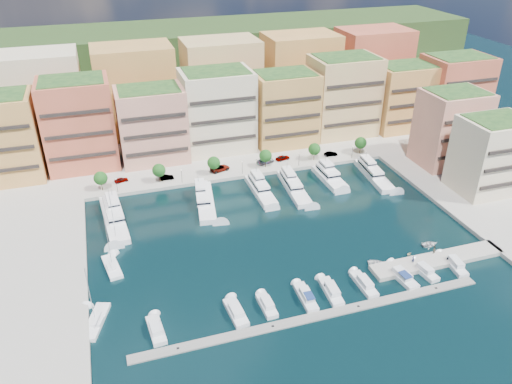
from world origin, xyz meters
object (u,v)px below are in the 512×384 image
(tree_0, at_px, (101,178))
(lamppost_4, at_px, (352,150))
(lamppost_3, at_px, (299,157))
(car_5, at_px, (331,154))
(car_0, at_px, (121,180))
(car_4, at_px, (283,158))
(tender_1, at_px, (409,254))
(yacht_2, at_px, (205,199))
(car_2, at_px, (220,168))
(tree_2, at_px, (214,163))
(car_3, at_px, (265,161))
(lamppost_1, at_px, (181,174))
(yacht_4, at_px, (293,186))
(tender_2, at_px, (430,244))
(tender_0, at_px, (376,263))
(sailboat_2, at_px, (116,234))
(person_1, at_px, (434,249))
(person_0, at_px, (413,259))
(tree_1, at_px, (159,170))
(cruiser_2, at_px, (236,313))
(sailboat_0, at_px, (96,322))
(yacht_5, at_px, (329,176))
(car_1, at_px, (166,177))
(tree_5, at_px, (361,143))
(yacht_0, at_px, (114,216))
(tree_4, at_px, (314,149))
(cruiser_7, at_px, (401,276))
(yacht_3, at_px, (260,188))
(sailboat_1, at_px, (112,267))
(cruiser_9, at_px, (454,264))
(yacht_6, at_px, (373,173))
(cruiser_5, at_px, (331,292))
(cruiser_3, at_px, (267,306))
(cruiser_4, at_px, (306,297))
(tree_3, at_px, (266,156))
(cruiser_0, at_px, (156,330))
(cruiser_6, at_px, (364,284))
(tender_3, at_px, (440,251))

(tree_0, bearing_deg, lamppost_4, -1.73)
(lamppost_3, bearing_deg, car_5, 16.07)
(car_0, distance_m, car_4, 49.33)
(tree_0, distance_m, tender_1, 83.28)
(yacht_2, height_order, car_2, yacht_2)
(tree_2, relative_size, car_3, 0.96)
(lamppost_1, relative_size, yacht_4, 0.20)
(tender_2, distance_m, tender_0, 15.80)
(sailboat_2, bearing_deg, tree_0, 94.79)
(tree_0, bearing_deg, person_1, -37.32)
(tree_2, relative_size, person_0, 3.19)
(yacht_4, xyz_separation_m, car_0, (-46.09, 17.52, 0.57))
(tree_1, bearing_deg, cruiser_2, -83.79)
(yacht_2, xyz_separation_m, sailboat_0, (-29.72, -38.25, -0.90))
(lamppost_1, bearing_deg, sailboat_2, -134.56)
(yacht_5, xyz_separation_m, tender_2, (8.33, -38.14, -0.79))
(tree_0, bearing_deg, car_1, 2.93)
(tree_5, xyz_separation_m, yacht_0, (-77.98, -15.16, -3.53))
(tree_4, distance_m, lamppost_3, 6.49)
(sailboat_0, bearing_deg, cruiser_7, -5.35)
(person_0, bearing_deg, tree_5, -31.82)
(yacht_3, height_order, car_0, yacht_3)
(sailboat_1, relative_size, person_0, 7.45)
(tender_0, height_order, car_4, car_4)
(yacht_3, height_order, tender_2, yacht_3)
(cruiser_9, bearing_deg, yacht_5, 100.60)
(tree_4, relative_size, sailboat_2, 0.43)
(lamppost_3, relative_size, yacht_6, 0.20)
(cruiser_5, height_order, car_1, car_1)
(yacht_0, distance_m, sailboat_0, 37.53)
(tree_0, bearing_deg, cruiser_3, -63.71)
(tree_2, distance_m, cruiser_7, 64.25)
(lamppost_4, height_order, yacht_6, yacht_6)
(cruiser_2, height_order, cruiser_4, cruiser_4)
(cruiser_9, distance_m, person_0, 9.35)
(tree_3, distance_m, cruiser_4, 59.29)
(yacht_3, relative_size, cruiser_0, 2.29)
(cruiser_9, xyz_separation_m, sailboat_0, (-76.19, 5.85, -0.24))
(cruiser_6, xyz_separation_m, car_0, (-44.76, 61.53, 1.12))
(tender_2, distance_m, car_3, 57.16)
(tree_5, height_order, car_5, tree_5)
(cruiser_5, height_order, car_5, car_5)
(yacht_4, bearing_deg, car_3, 99.16)
(tree_1, height_order, car_1, tree_1)
(cruiser_5, height_order, sailboat_0, sailboat_0)
(car_0, bearing_deg, tree_2, -111.15)
(tree_0, xyz_separation_m, yacht_4, (51.52, -14.09, -3.65))
(cruiser_6, bearing_deg, tender_3, 13.89)
(tree_5, height_order, yacht_5, tree_5)
(yacht_6, height_order, sailboat_1, sailboat_1)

